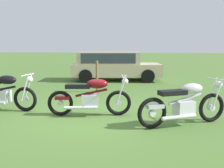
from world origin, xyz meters
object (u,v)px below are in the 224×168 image
at_px(motorcycle_maroon, 90,97).
at_px(car_beige, 113,64).
at_px(motorcycle_black, 2,93).
at_px(motorcycle_silver, 184,104).
at_px(fence_post_wooden, 97,77).

xyz_separation_m(motorcycle_maroon, car_beige, (-0.34, 6.43, 0.36)).
distance_m(motorcycle_black, motorcycle_silver, 4.72).
distance_m(motorcycle_silver, car_beige, 7.33).
height_order(car_beige, fence_post_wooden, car_beige).
height_order(motorcycle_black, car_beige, car_beige).
relative_size(car_beige, fence_post_wooden, 3.82).
distance_m(motorcycle_silver, fence_post_wooden, 4.44).
bearing_deg(motorcycle_black, motorcycle_silver, -5.95).
height_order(motorcycle_black, motorcycle_maroon, same).
height_order(motorcycle_black, fence_post_wooden, fence_post_wooden).
relative_size(motorcycle_silver, fence_post_wooden, 1.67).
bearing_deg(fence_post_wooden, car_beige, 87.80).
bearing_deg(fence_post_wooden, motorcycle_black, -124.31).
bearing_deg(fence_post_wooden, motorcycle_maroon, -81.39).
bearing_deg(motorcycle_black, fence_post_wooden, 57.10).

